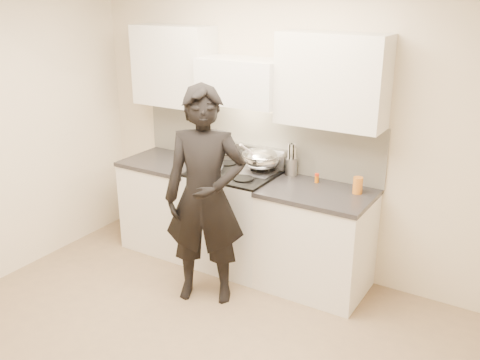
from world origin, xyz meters
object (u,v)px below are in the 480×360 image
counter_right (316,240)px  wok (262,159)px  person (205,197)px  utensil_crock (291,165)px  stove (235,218)px

counter_right → wok: size_ratio=2.02×
wok → person: 0.78m
wok → utensil_crock: wok is taller
counter_right → utensil_crock: utensil_crock is taller
counter_right → utensil_crock: size_ratio=3.13×
counter_right → person: size_ratio=0.50×
counter_right → wok: wok is taller
stove → utensil_crock: (0.45, 0.24, 0.54)m
stove → person: 0.77m
stove → counter_right: bearing=0.0°
person → wok: bearing=57.9°
counter_right → person: 1.06m
utensil_crock → person: (-0.35, -0.86, -0.09)m
stove → person: (0.10, -0.62, 0.44)m
person → stove: bearing=74.5°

